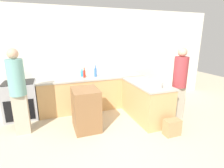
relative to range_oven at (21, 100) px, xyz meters
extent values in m
plane|color=beige|center=(1.79, -1.99, -0.45)|extent=(14.00, 14.00, 0.00)
cube|color=silver|center=(1.79, 0.36, 0.90)|extent=(8.00, 0.06, 2.70)
cube|color=tan|center=(1.79, 0.00, -0.02)|extent=(2.80, 0.66, 0.85)
cube|color=#ADA89E|center=(1.79, 0.00, 0.42)|extent=(2.83, 0.69, 0.04)
cube|color=tan|center=(2.86, -1.03, -0.02)|extent=(0.66, 1.41, 0.85)
cube|color=#ADA89E|center=(2.86, -1.03, 0.42)|extent=(0.69, 1.44, 0.04)
cube|color=#99999E|center=(0.00, 0.00, 0.00)|extent=(0.74, 0.65, 0.89)
cube|color=black|center=(0.00, -0.33, -0.14)|extent=(0.62, 0.01, 0.50)
cube|color=black|center=(0.00, 0.00, 0.45)|extent=(0.68, 0.60, 0.01)
cube|color=brown|center=(1.38, -1.08, 0.00)|extent=(0.53, 0.66, 0.89)
cylinder|color=white|center=(2.78, -1.46, 0.51)|extent=(0.35, 0.35, 0.14)
cylinder|color=red|center=(1.58, -0.01, 0.54)|extent=(0.06, 0.06, 0.19)
cylinder|color=red|center=(1.58, -0.01, 0.67)|extent=(0.03, 0.03, 0.07)
cylinder|color=#386BB7|center=(1.88, -0.02, 0.55)|extent=(0.07, 0.07, 0.23)
cylinder|color=#386BB7|center=(1.88, -0.02, 0.71)|extent=(0.03, 0.03, 0.09)
cylinder|color=#338CBF|center=(1.55, 0.15, 0.51)|extent=(0.09, 0.09, 0.14)
cylinder|color=#338CBF|center=(1.55, 0.15, 0.61)|extent=(0.04, 0.04, 0.06)
cube|color=#ADA38E|center=(0.11, -0.82, -0.03)|extent=(0.28, 0.17, 0.83)
cylinder|color=#6BA39E|center=(0.11, -0.82, 0.73)|extent=(0.31, 0.31, 0.70)
sphere|color=tan|center=(0.11, -0.82, 1.19)|extent=(0.20, 0.20, 0.20)
cube|color=#ADA38E|center=(3.50, -1.39, -0.04)|extent=(0.28, 0.17, 0.82)
cylinder|color=#993338|center=(3.50, -1.39, 0.72)|extent=(0.31, 0.31, 0.69)
sphere|color=tan|center=(3.50, -1.39, 1.16)|extent=(0.20, 0.20, 0.20)
cube|color=#A88456|center=(2.95, -1.94, -0.28)|extent=(0.33, 0.20, 0.33)
camera|label=1|loc=(0.72, -4.51, 1.49)|focal=28.00mm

